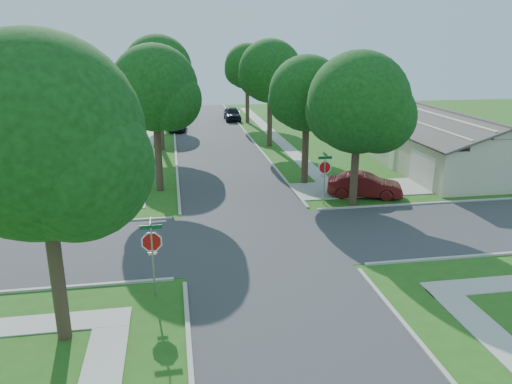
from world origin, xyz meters
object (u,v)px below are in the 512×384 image
object	(u,v)px
tree_w_mid	(159,72)
house_nw_far	(51,116)
tree_ne_corner	(359,107)
stop_sign_ne	(325,170)
tree_w_far	(161,74)
tree_e_far	(248,69)
car_curb_west	(178,125)
house_ne_far	(359,113)
car_curb_east	(232,114)
tree_w_near	(156,92)
tree_e_near	(308,97)
tree_sw_corner	(43,146)
car_driveway	(365,185)
house_ne_near	(448,148)
tree_e_mid	(271,74)
stop_sign_sw	(152,245)

from	to	relation	value
tree_w_mid	house_nw_far	bearing A→B (deg)	135.93
tree_w_mid	tree_ne_corner	distance (m)	20.10
stop_sign_ne	tree_w_far	distance (m)	30.96
tree_e_far	car_curb_west	world-z (taller)	tree_e_far
tree_e_far	car_curb_west	bearing A→B (deg)	-153.30
house_ne_far	car_curb_east	world-z (taller)	house_ne_far
house_nw_far	tree_w_near	bearing A→B (deg)	-63.73
tree_w_far	car_curb_east	world-z (taller)	tree_w_far
tree_w_mid	tree_w_far	distance (m)	13.04
tree_w_far	house_nw_far	size ratio (longest dim) A/B	0.59
tree_e_near	tree_sw_corner	size ratio (longest dim) A/B	0.87
stop_sign_ne	house_ne_far	xyz separation A→B (m)	(11.29, 24.30, -0.51)
car_curb_east	stop_sign_ne	bearing A→B (deg)	-86.22
tree_e_near	car_driveway	world-z (taller)	tree_e_near
stop_sign_ne	tree_w_far	xyz separation A→B (m)	(-9.35, 29.31, 3.48)
stop_sign_ne	house_ne_near	bearing A→B (deg)	29.14
tree_w_near	house_nw_far	size ratio (longest dim) A/B	0.66
house_ne_near	car_curb_east	xyz separation A→B (m)	(-12.79, 25.01, -0.76)
stop_sign_ne	tree_sw_corner	distance (m)	17.38
car_driveway	car_curb_west	bearing A→B (deg)	42.95
tree_e_far	car_driveway	world-z (taller)	tree_e_far
tree_w_far	car_curb_west	size ratio (longest dim) A/B	1.94
tree_w_mid	tree_sw_corner	distance (m)	28.14
tree_w_mid	house_nw_far	world-z (taller)	tree_w_mid
stop_sign_ne	car_curb_west	size ratio (longest dim) A/B	0.72
tree_w_near	tree_w_far	size ratio (longest dim) A/B	1.12
stop_sign_ne	house_nw_far	world-z (taller)	house_nw_far
tree_e_near	tree_e_mid	xyz separation A→B (m)	(0.01, 12.00, 0.61)
tree_e_near	car_curb_west	size ratio (longest dim) A/B	2.00
stop_sign_sw	tree_e_mid	distance (m)	27.71
tree_sw_corner	car_curb_west	bearing A→B (deg)	83.47
stop_sign_ne	tree_w_mid	distance (m)	19.31
tree_e_mid	tree_ne_corner	bearing A→B (deg)	-84.55
stop_sign_sw	house_ne_near	size ratio (longest dim) A/B	0.22
tree_w_near	house_ne_far	bearing A→B (deg)	44.09
tree_e_near	house_ne_far	world-z (taller)	tree_e_near
house_ne_far	house_nw_far	bearing A→B (deg)	174.64
tree_sw_corner	tree_ne_corner	distance (m)	17.78
stop_sign_ne	tree_ne_corner	xyz separation A→B (m)	(1.66, -0.49, 3.56)
stop_sign_sw	house_ne_near	distance (m)	25.98
tree_e_mid	house_ne_near	world-z (taller)	tree_e_mid
tree_e_mid	car_curb_east	xyz separation A→B (m)	(-1.56, 15.00, -5.50)
house_ne_near	car_curb_west	xyz separation A→B (m)	(-19.19, 19.01, -0.92)
tree_e_mid	tree_w_near	world-z (taller)	tree_e_mid
stop_sign_sw	tree_w_far	world-z (taller)	tree_w_far
tree_w_far	tree_sw_corner	world-z (taller)	tree_sw_corner
house_nw_far	car_curb_east	bearing A→B (deg)	11.80
tree_e_mid	tree_e_near	bearing A→B (deg)	-90.03
tree_w_mid	car_curb_west	distance (m)	10.85
tree_e_mid	house_ne_far	bearing A→B (deg)	35.42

